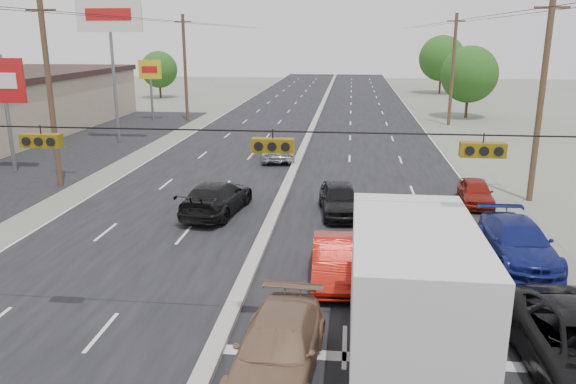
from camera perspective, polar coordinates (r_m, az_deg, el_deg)
name	(u,v)px	position (r m, az deg, el deg)	size (l,w,h in m)	color
ground	(220,340)	(16.02, -6.90, -14.67)	(200.00, 200.00, 0.00)	#606356
road_surface	(307,142)	(44.31, 1.90, 5.13)	(20.00, 160.00, 0.02)	black
center_median	(307,140)	(44.29, 1.90, 5.26)	(0.50, 160.00, 0.20)	gray
parking_lot	(70,149)	(44.24, -21.24, 4.06)	(10.00, 42.00, 0.02)	black
utility_pole_left_b	(50,93)	(32.70, -23.03, 9.23)	(1.60, 0.30, 10.00)	#422D1E
utility_pole_left_c	(185,67)	(55.82, -10.41, 12.34)	(1.60, 0.30, 10.00)	#422D1E
utility_pole_right_b	(541,99)	(30.01, 24.32, 8.62)	(1.60, 0.30, 10.00)	#422D1E
utility_pole_right_c	(453,69)	(54.29, 16.39, 11.89)	(1.60, 0.30, 10.00)	#422D1E
traffic_signals	(269,144)	(13.82, -1.96, 4.94)	(25.00, 0.30, 0.54)	black
pole_sign_mid	(4,87)	(37.58, -26.89, 9.48)	(2.60, 0.25, 7.00)	slate
pole_sign_billboard	(110,24)	(45.13, -17.67, 15.95)	(5.00, 0.25, 11.00)	slate
pole_sign_far	(150,75)	(56.96, -13.82, 11.50)	(2.20, 0.25, 6.00)	slate
tree_left_far	(159,70)	(77.82, -12.97, 12.03)	(4.80, 4.80, 6.12)	#382619
tree_right_mid	(469,74)	(59.70, 17.94, 11.31)	(5.60, 5.60, 7.14)	#382619
tree_right_far	(442,58)	(84.44, 15.36, 12.97)	(6.40, 6.40, 8.16)	#382619
box_truck	(409,295)	(14.08, 12.20, -10.15)	(2.80, 7.77, 3.93)	black
tan_sedan	(278,349)	(14.16, -1.03, -15.64)	(1.98, 4.87, 1.41)	#815F46
red_sedan	(335,261)	(19.16, 4.80, -6.97)	(1.50, 4.31, 1.42)	#A3140A
queue_car_a	(340,199)	(26.07, 5.29, -0.74)	(1.75, 4.35, 1.48)	black
queue_car_b	(419,222)	(23.50, 13.15, -2.96)	(1.55, 4.44, 1.46)	white
queue_car_d	(518,243)	(22.24, 22.30, -4.77)	(2.10, 5.16, 1.50)	navy
queue_car_e	(476,192)	(29.01, 18.53, -0.04)	(1.48, 3.68, 1.25)	maroon
oncoming_near	(217,198)	(26.32, -7.26, -0.58)	(2.16, 5.30, 1.54)	black
oncoming_far	(278,150)	(37.63, -1.05, 4.25)	(2.13, 4.62, 1.28)	#AFB2B7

